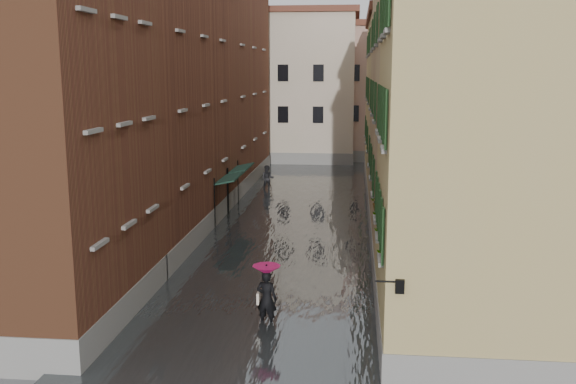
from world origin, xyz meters
The scene contains 16 objects.
ground centered at (0.00, 0.00, 0.00)m, with size 120.00×120.00×0.00m, color slate.
floodwater centered at (0.00, 13.00, 0.10)m, with size 10.00×60.00×0.20m, color #454A4D.
building_left_near centered at (-7.00, -2.00, 6.50)m, with size 6.00×8.00×13.00m, color brown.
building_left_mid centered at (-7.00, 9.00, 6.25)m, with size 6.00×14.00×12.50m, color brown.
building_left_far centered at (-7.00, 24.00, 7.00)m, with size 6.00×16.00×14.00m, color brown.
building_right_near centered at (7.00, -2.00, 5.75)m, with size 6.00×8.00×11.50m, color tan.
building_right_mid centered at (7.00, 9.00, 6.50)m, with size 6.00×14.00×13.00m, color tan.
building_right_far centered at (7.00, 24.00, 5.75)m, with size 6.00×16.00×11.50m, color tan.
building_end_cream centered at (-3.00, 38.00, 6.50)m, with size 12.00×9.00×13.00m, color beige.
building_end_pink centered at (6.00, 40.00, 6.00)m, with size 10.00×9.00×12.00m, color tan.
awning_near centered at (-3.48, 12.12, 2.48)m, with size 1.09×3.37×2.80m.
awning_far centered at (-3.48, 15.56, 2.47)m, with size 1.09×3.14×2.80m.
wall_lantern centered at (4.33, -6.00, 3.01)m, with size 0.71×0.22×0.35m.
window_planters centered at (4.12, -0.56, 3.51)m, with size 0.59×8.04×0.84m.
pedestrian_main centered at (0.44, -1.73, 1.22)m, with size 0.93×0.93×2.06m.
pedestrian_far centered at (-2.75, 21.73, 0.91)m, with size 0.89×0.69×1.82m, color black.
Camera 1 is at (3.19, -21.24, 8.21)m, focal length 40.00 mm.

